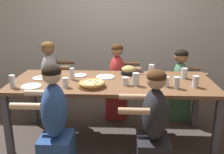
% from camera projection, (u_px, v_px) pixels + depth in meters
% --- Properties ---
extents(ground_plane, '(18.00, 18.00, 0.00)m').
position_uv_depth(ground_plane, '(112.00, 138.00, 3.26)').
color(ground_plane, '#423833').
rests_on(ground_plane, ground).
extents(restaurant_back_panel, '(10.00, 0.06, 3.20)m').
position_uv_depth(restaurant_back_panel, '(117.00, 8.00, 4.56)').
color(restaurant_back_panel, silver).
rests_on(restaurant_back_panel, ground).
extents(dining_table, '(2.44, 0.94, 0.79)m').
position_uv_depth(dining_table, '(112.00, 87.00, 3.06)').
color(dining_table, brown).
rests_on(dining_table, ground).
extents(pizza_board_main, '(0.32, 0.32, 0.06)m').
position_uv_depth(pizza_board_main, '(92.00, 84.00, 2.81)').
color(pizza_board_main, brown).
rests_on(pizza_board_main, dining_table).
extents(skillet_bowl, '(0.30, 0.21, 0.12)m').
position_uv_depth(skillet_bowl, '(129.00, 71.00, 3.30)').
color(skillet_bowl, black).
rests_on(skillet_bowl, dining_table).
extents(empty_plate_a, '(0.24, 0.24, 0.02)m').
position_uv_depth(empty_plate_a, '(105.00, 77.00, 3.18)').
color(empty_plate_a, white).
rests_on(empty_plate_a, dining_table).
extents(empty_plate_b, '(0.23, 0.23, 0.02)m').
position_uv_depth(empty_plate_b, '(31.00, 86.00, 2.82)').
color(empty_plate_b, white).
rests_on(empty_plate_b, dining_table).
extents(empty_plate_c, '(0.19, 0.19, 0.02)m').
position_uv_depth(empty_plate_c, '(40.00, 78.00, 3.13)').
color(empty_plate_c, white).
rests_on(empty_plate_c, dining_table).
extents(empty_plate_d, '(0.18, 0.18, 0.02)m').
position_uv_depth(empty_plate_d, '(80.00, 75.00, 3.25)').
color(empty_plate_d, white).
rests_on(empty_plate_d, dining_table).
extents(cocktail_glass_blue, '(0.08, 0.08, 0.12)m').
position_uv_depth(cocktail_glass_blue, '(125.00, 82.00, 2.87)').
color(cocktail_glass_blue, silver).
rests_on(cocktail_glass_blue, dining_table).
extents(drinking_glass_a, '(0.06, 0.06, 0.12)m').
position_uv_depth(drinking_glass_a, '(155.00, 80.00, 2.90)').
color(drinking_glass_a, silver).
rests_on(drinking_glass_a, dining_table).
extents(drinking_glass_b, '(0.07, 0.07, 0.12)m').
position_uv_depth(drinking_glass_b, '(166.00, 82.00, 2.82)').
color(drinking_glass_b, silver).
rests_on(drinking_glass_b, dining_table).
extents(drinking_glass_c, '(0.08, 0.08, 0.13)m').
position_uv_depth(drinking_glass_c, '(184.00, 74.00, 3.12)').
color(drinking_glass_c, silver).
rests_on(drinking_glass_c, dining_table).
extents(drinking_glass_d, '(0.07, 0.07, 0.11)m').
position_uv_depth(drinking_glass_d, '(66.00, 83.00, 2.79)').
color(drinking_glass_d, silver).
rests_on(drinking_glass_d, dining_table).
extents(drinking_glass_e, '(0.06, 0.06, 0.15)m').
position_uv_depth(drinking_glass_e, '(72.00, 75.00, 3.07)').
color(drinking_glass_e, silver).
rests_on(drinking_glass_e, dining_table).
extents(drinking_glass_f, '(0.07, 0.07, 0.15)m').
position_uv_depth(drinking_glass_f, '(12.00, 82.00, 2.78)').
color(drinking_glass_f, silver).
rests_on(drinking_glass_f, dining_table).
extents(drinking_glass_g, '(0.08, 0.08, 0.13)m').
position_uv_depth(drinking_glass_g, '(151.00, 69.00, 3.31)').
color(drinking_glass_g, silver).
rests_on(drinking_glass_g, dining_table).
extents(drinking_glass_h, '(0.07, 0.07, 0.13)m').
position_uv_depth(drinking_glass_h, '(177.00, 83.00, 2.76)').
color(drinking_glass_h, silver).
rests_on(drinking_glass_h, dining_table).
extents(drinking_glass_i, '(0.07, 0.07, 0.13)m').
position_uv_depth(drinking_glass_i, '(196.00, 82.00, 2.79)').
color(drinking_glass_i, silver).
rests_on(drinking_glass_i, dining_table).
extents(drinking_glass_j, '(0.08, 0.08, 0.15)m').
position_uv_depth(drinking_glass_j, '(136.00, 80.00, 2.85)').
color(drinking_glass_j, silver).
rests_on(drinking_glass_j, dining_table).
extents(diner_far_center, '(0.51, 0.40, 1.14)m').
position_uv_depth(diner_far_center, '(117.00, 85.00, 3.77)').
color(diner_far_center, '#B22D2D').
rests_on(diner_far_center, ground).
extents(diner_far_left, '(0.51, 0.40, 1.16)m').
position_uv_depth(diner_far_left, '(51.00, 82.00, 3.81)').
color(diner_far_left, '#99999E').
rests_on(diner_far_left, ground).
extents(diner_far_right, '(0.51, 0.40, 1.07)m').
position_uv_depth(diner_far_right, '(179.00, 87.00, 3.74)').
color(diner_far_right, '#477556').
rests_on(diner_far_right, ground).
extents(diner_near_midleft, '(0.51, 0.40, 1.16)m').
position_uv_depth(diner_near_midleft, '(55.00, 127.00, 2.47)').
color(diner_near_midleft, '#2D5193').
rests_on(diner_near_midleft, ground).
extents(diner_near_midright, '(0.51, 0.40, 1.12)m').
position_uv_depth(diner_near_midright, '(153.00, 130.00, 2.43)').
color(diner_near_midright, '#232328').
rests_on(diner_near_midright, ground).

